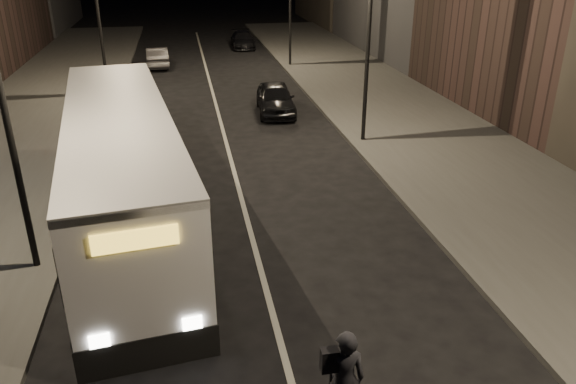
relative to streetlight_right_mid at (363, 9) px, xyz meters
name	(u,v)px	position (x,y,z in m)	size (l,w,h in m)	color
ground	(281,344)	(-5.33, -12.00, -5.36)	(180.00, 180.00, 0.00)	black
sidewalk_right	(410,123)	(3.17, 2.00, -5.28)	(7.00, 70.00, 0.16)	#3A3A37
sidewalk_left	(15,146)	(-13.83, 2.00, -5.28)	(7.00, 70.00, 0.16)	#3A3A37
streetlight_right_mid	(363,9)	(0.00, 0.00, 0.00)	(1.20, 0.44, 8.12)	black
streetlight_left_near	(7,58)	(-10.66, -8.00, 0.00)	(1.20, 0.44, 8.12)	black
city_bus	(123,165)	(-8.78, -5.86, -3.46)	(4.34, 13.17, 3.49)	white
car_near	(275,98)	(-2.56, 5.10, -4.63)	(1.73, 4.30, 1.47)	black
car_mid	(157,57)	(-8.47, 17.52, -4.70)	(1.40, 4.00, 1.32)	#313032
car_far	(243,40)	(-2.01, 23.98, -4.75)	(1.72, 4.24, 1.23)	black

